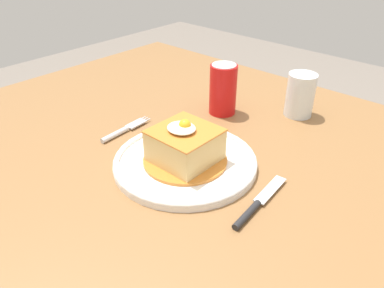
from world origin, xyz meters
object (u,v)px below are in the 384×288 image
knife (254,207)px  main_plate (185,161)px  fork (122,131)px  soda_can (223,89)px  drinking_glass (300,98)px

knife → main_plate: bearing=173.6°
fork → knife: same height
main_plate → soda_can: size_ratio=2.27×
main_plate → fork: (-0.19, -0.00, -0.00)m
main_plate → fork: size_ratio=1.99×
fork → soda_can: bearing=66.7°
main_plate → knife: bearing=-6.4°
fork → knife: 0.37m
main_plate → drinking_glass: size_ratio=2.68×
main_plate → knife: size_ratio=1.70×
main_plate → drinking_glass: drinking_glass is taller
knife → drinking_glass: drinking_glass is taller
fork → drinking_glass: (0.25, 0.35, 0.04)m
main_plate → soda_can: (-0.09, 0.23, 0.05)m
knife → fork: bearing=177.2°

